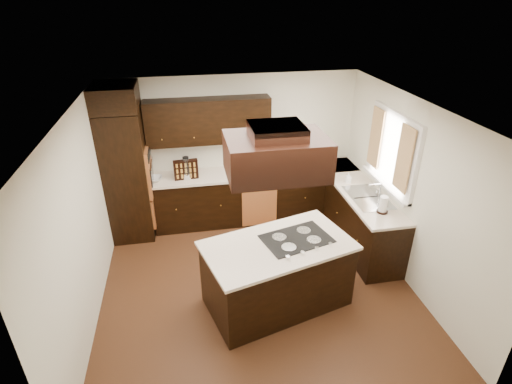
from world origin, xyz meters
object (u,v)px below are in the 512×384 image
oven_column (127,176)px  island (277,275)px  range_hood (276,156)px  spice_rack (186,169)px

oven_column → island: size_ratio=1.21×
oven_column → range_hood: 3.13m
oven_column → range_hood: range_hood is taller
oven_column → spice_rack: size_ratio=5.43×
island → range_hood: 1.73m
range_hood → spice_rack: size_ratio=2.69×
spice_rack → oven_column: bearing=176.5°
oven_column → island: (1.97, -2.09, -0.62)m
oven_column → spice_rack: oven_column is taller
range_hood → island: bearing=61.0°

